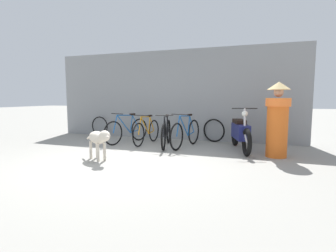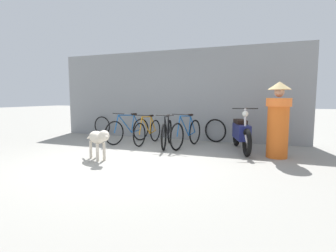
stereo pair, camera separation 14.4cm
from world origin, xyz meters
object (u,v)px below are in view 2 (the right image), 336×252
(bicycle_0, at_px, (128,130))
(spare_tire_right, at_px, (215,131))
(spare_tire_left, at_px, (102,126))
(bicycle_3, at_px, (187,133))
(motorcycle, at_px, (241,133))
(stray_dog, at_px, (98,138))
(person_in_robes, at_px, (278,119))
(bicycle_2, at_px, (167,133))
(bicycle_1, at_px, (148,132))

(bicycle_0, xyz_separation_m, spare_tire_right, (2.36, 0.96, -0.02))
(bicycle_0, distance_m, spare_tire_left, 1.85)
(spare_tire_left, relative_size, spare_tire_right, 0.96)
(bicycle_0, height_order, spare_tire_left, bicycle_0)
(bicycle_3, height_order, motorcycle, motorcycle)
(bicycle_0, relative_size, spare_tire_left, 2.49)
(stray_dog, bearing_deg, spare_tire_left, 155.30)
(person_in_robes, bearing_deg, motorcycle, -33.18)
(stray_dog, bearing_deg, bicycle_3, 88.68)
(bicycle_2, relative_size, bicycle_3, 1.00)
(bicycle_1, distance_m, person_in_robes, 3.46)
(person_in_robes, relative_size, spare_tire_left, 2.48)
(spare_tire_right, bearing_deg, bicycle_0, -157.83)
(bicycle_2, distance_m, person_in_robes, 2.79)
(bicycle_0, relative_size, bicycle_3, 0.97)
(bicycle_0, bearing_deg, spare_tire_left, -104.19)
(bicycle_2, bearing_deg, stray_dog, -34.87)
(bicycle_3, xyz_separation_m, stray_dog, (-1.32, -2.03, 0.09))
(bicycle_0, distance_m, bicycle_3, 1.79)
(bicycle_1, bearing_deg, spare_tire_left, -110.51)
(bicycle_2, height_order, bicycle_3, bicycle_3)
(bicycle_1, relative_size, person_in_robes, 0.97)
(person_in_robes, bearing_deg, bicycle_1, -12.27)
(motorcycle, relative_size, spare_tire_right, 2.74)
(bicycle_1, height_order, stray_dog, bicycle_1)
(motorcycle, bearing_deg, bicycle_2, -103.11)
(bicycle_3, bearing_deg, bicycle_2, -70.14)
(bicycle_3, distance_m, person_in_robes, 2.30)
(stray_dog, height_order, person_in_robes, person_in_robes)
(bicycle_2, bearing_deg, spare_tire_right, 123.32)
(bicycle_1, xyz_separation_m, bicycle_2, (0.65, -0.18, 0.01))
(bicycle_2, distance_m, spare_tire_left, 3.06)
(bicycle_2, xyz_separation_m, person_in_robes, (2.72, -0.36, 0.49))
(bicycle_0, xyz_separation_m, bicycle_2, (1.27, -0.17, -0.00))
(bicycle_0, height_order, bicycle_3, bicycle_3)
(spare_tire_left, height_order, spare_tire_right, spare_tire_right)
(motorcycle, xyz_separation_m, stray_dog, (-2.71, -2.05, 0.02))
(bicycle_0, bearing_deg, motorcycle, 106.20)
(bicycle_0, relative_size, motorcycle, 0.88)
(bicycle_1, height_order, bicycle_3, bicycle_3)
(bicycle_0, bearing_deg, stray_dog, 29.96)
(bicycle_3, bearing_deg, bicycle_0, -82.26)
(bicycle_2, bearing_deg, bicycle_3, 86.98)
(bicycle_1, height_order, motorcycle, motorcycle)
(bicycle_1, height_order, spare_tire_right, bicycle_1)
(bicycle_1, xyz_separation_m, spare_tire_right, (1.74, 0.94, -0.01))
(bicycle_0, height_order, motorcycle, motorcycle)
(bicycle_0, relative_size, bicycle_2, 0.97)
(bicycle_1, xyz_separation_m, person_in_robes, (3.38, -0.55, 0.50))
(bicycle_2, bearing_deg, spare_tire_left, -124.33)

